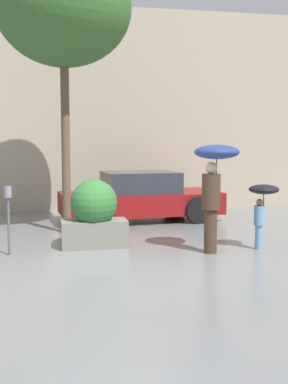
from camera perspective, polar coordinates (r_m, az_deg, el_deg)
name	(u,v)px	position (r m, az deg, el deg)	size (l,w,h in m)	color
ground_plane	(105,264)	(8.34, -4.60, -8.48)	(40.00, 40.00, 0.00)	slate
building_facade	(81,110)	(14.58, -7.50, 9.59)	(18.00, 0.30, 6.00)	#B7A88E
planter_box	(94,214)	(9.54, -5.93, -2.56)	(1.29, 0.92, 1.34)	gray
person_adult	(214,174)	(9.03, 8.33, 2.17)	(0.84, 0.84, 2.02)	#473323
person_child	(262,199)	(9.52, 13.86, -0.82)	(0.58, 0.58, 1.26)	#669ED1
parked_car_near	(140,198)	(12.70, -0.45, -0.68)	(4.30, 2.32, 1.29)	maroon
street_tree	(63,9)	(11.36, -9.54, 20.64)	(2.99, 2.99, 6.25)	brown
parking_meter	(8,206)	(9.12, -15.81, -1.60)	(0.14, 0.14, 1.27)	#595B60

